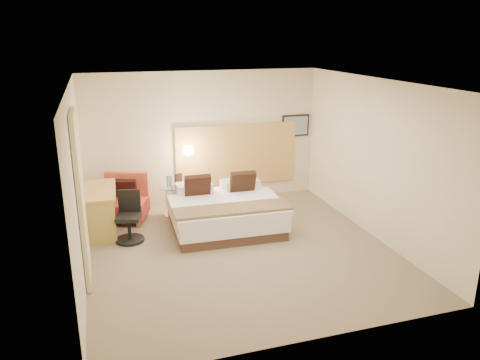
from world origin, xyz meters
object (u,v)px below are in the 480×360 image
object	(u,v)px
lounge_chair	(125,202)
side_table	(173,199)
desk	(101,198)
desk_chair	(129,221)
bed	(224,210)

from	to	relation	value
lounge_chair	side_table	distance (m)	0.90
desk	desk_chair	size ratio (longest dim) A/B	1.50
desk	bed	bearing A→B (deg)	-11.54
bed	side_table	bearing A→B (deg)	134.01
desk	side_table	bearing A→B (deg)	16.49
lounge_chair	side_table	bearing A→B (deg)	-2.55
side_table	lounge_chair	bearing A→B (deg)	177.45
lounge_chair	desk	bearing A→B (deg)	-134.97
side_table	desk	distance (m)	1.42
lounge_chair	desk	xyz separation A→B (m)	(-0.43, -0.43, 0.28)
desk	desk_chair	bearing A→B (deg)	-51.59
side_table	desk_chair	distance (m)	1.30
bed	desk_chair	distance (m)	1.70
bed	lounge_chair	size ratio (longest dim) A/B	2.00
bed	lounge_chair	distance (m)	1.90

